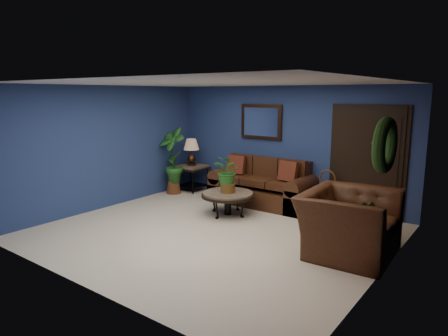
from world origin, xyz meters
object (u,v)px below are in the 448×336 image
Objects in this scene: end_table at (192,171)px; armchair at (349,223)px; sofa at (263,188)px; side_chair at (325,190)px; table_lamp at (191,149)px; coffee_table at (228,195)px.

armchair is at bearing -19.51° from end_table.
sofa is at bearing 53.78° from armchair.
end_table is 3.38m from side_chair.
end_table is at bearing 0.00° from table_lamp.
sofa reaches higher than coffee_table.
sofa is 2.12× the size of coffee_table.
end_table is 0.78× the size of side_chair.
coffee_table is at bearing -29.90° from table_lamp.
sofa is 1.38m from side_chair.
end_table is 0.55m from table_lamp.
coffee_table is 0.72× the size of armchair.
armchair is at bearing -19.51° from table_lamp.
armchair is (1.07, -1.64, -0.03)m from side_chair.
armchair is at bearing -10.85° from coffee_table.
coffee_table is 1.66× the size of table_lamp.
armchair reaches higher than coffee_table.
coffee_table is (-0.13, -1.12, 0.06)m from sofa.
end_table is 4.72m from armchair.
table_lamp reaches higher than coffee_table.
sofa is at bearing 0.93° from table_lamp.
sofa reaches higher than end_table.
table_lamp is (-2.01, -0.03, 0.70)m from sofa.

